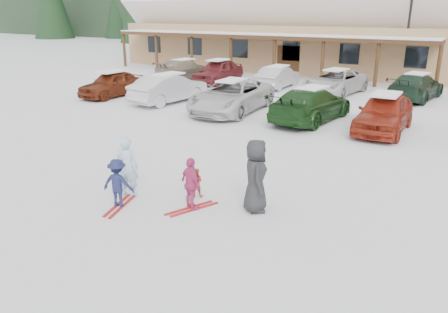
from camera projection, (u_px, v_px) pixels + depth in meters
The scene contains 21 objects.
ground at pixel (195, 201), 11.46m from camera, with size 160.00×160.00×0.00m, color white.
day_lodge at pixel (291, 20), 37.35m from camera, with size 29.12×12.50×10.38m.
lamp_post at pixel (408, 27), 28.70m from camera, with size 0.50×0.25×6.56m.
conifer_0 at pixel (150, 1), 46.66m from camera, with size 4.40×4.40×10.20m.
adult_skier at pixel (128, 167), 11.60m from camera, with size 0.59×0.39×1.62m, color #9AC2D6.
toddler_red at pixel (196, 182), 11.64m from camera, with size 0.39×0.30×0.80m, color #CE4735.
child_navy at pixel (118, 183), 10.96m from camera, with size 0.82×0.47×1.27m, color #171C40.
skis_child_navy at pixel (120, 206), 11.15m from camera, with size 0.20×1.40×0.03m, color maroon.
child_magenta at pixel (191, 184), 10.78m from camera, with size 0.80×0.33×1.36m, color #BD366E.
skis_child_magenta at pixel (192, 209), 10.99m from camera, with size 0.20×1.40×0.03m, color maroon.
bystander_dark at pixel (256, 176), 10.65m from camera, with size 0.90×0.59×1.84m, color #242526.
parked_car_0 at pixel (112, 84), 25.11m from camera, with size 1.70×4.23×1.44m, color #602310.
parked_car_1 at pixel (169, 88), 23.45m from camera, with size 1.63×4.68×1.54m, color #BCBBC1.
parked_car_2 at pixel (232, 96), 21.26m from camera, with size 2.59×5.61×1.56m, color silver.
parked_car_3 at pixel (311, 104), 19.52m from camera, with size 2.11×5.19×1.51m, color #183C17.
parked_car_4 at pixel (384, 113), 17.79m from camera, with size 1.84×4.58×1.56m, color maroon.
parked_car_7 at pixel (184, 69), 31.41m from camera, with size 1.98×4.86×1.41m, color gray.
parked_car_8 at pixel (218, 71), 29.78m from camera, with size 1.85×4.59×1.56m, color maroon.
parked_car_9 at pixel (278, 77), 27.95m from camera, with size 1.46×4.19×1.38m, color #B0AFB5.
parked_car_10 at pixel (335, 82), 25.80m from camera, with size 2.41×5.22×1.45m, color silver.
parked_car_11 at pixel (416, 87), 24.23m from camera, with size 2.03×4.99×1.45m, color #1C3523.
Camera 1 is at (5.99, -8.64, 4.77)m, focal length 35.00 mm.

